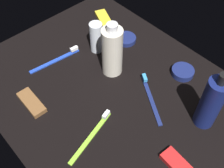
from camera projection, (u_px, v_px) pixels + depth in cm
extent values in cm
cube|color=black|center=(112.00, 91.00, 83.57)|extent=(84.00, 64.00, 1.20)
cylinder|color=navy|center=(211.00, 103.00, 69.97)|extent=(5.60, 5.60, 16.51)
cylinder|color=black|center=(223.00, 79.00, 62.48)|extent=(2.20, 2.20, 2.80)
cylinder|color=silver|center=(112.00, 52.00, 82.02)|extent=(6.34, 6.34, 16.23)
cylinder|color=silver|center=(112.00, 27.00, 74.87)|extent=(3.20, 3.20, 2.20)
cylinder|color=silver|center=(96.00, 37.00, 90.21)|extent=(4.24, 4.24, 10.76)
cube|color=#8CD133|center=(91.00, 137.00, 72.68)|extent=(5.82, 17.70, 0.90)
cube|color=white|center=(106.00, 114.00, 75.86)|extent=(1.74, 2.80, 1.20)
cube|color=navy|center=(151.00, 99.00, 80.44)|extent=(16.04, 10.32, 0.90)
cube|color=#338CCC|center=(145.00, 78.00, 84.27)|extent=(2.79, 2.28, 1.20)
cube|color=blue|center=(55.00, 60.00, 90.40)|extent=(3.31, 18.02, 0.90)
cube|color=white|center=(74.00, 49.00, 92.35)|extent=(1.40, 2.71, 1.20)
cube|color=brown|center=(32.00, 102.00, 79.34)|extent=(10.52, 4.32, 1.50)
cube|color=yellow|center=(104.00, 19.00, 103.56)|extent=(11.14, 7.65, 1.50)
cube|color=red|center=(180.00, 167.00, 67.16)|extent=(10.67, 4.77, 1.50)
cylinder|color=navy|center=(183.00, 72.00, 86.51)|extent=(7.05, 7.05, 1.96)
cylinder|color=navy|center=(126.00, 39.00, 96.51)|extent=(6.99, 6.99, 1.58)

